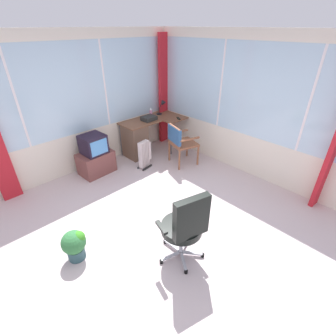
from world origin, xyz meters
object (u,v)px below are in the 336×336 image
at_px(spray_bottle, 151,112).
at_px(office_chair, 186,225).
at_px(paper_tray, 149,118).
at_px(potted_plant, 75,244).
at_px(space_heater, 145,154).
at_px(desk, 137,138).
at_px(tv_remote, 178,118).
at_px(wooden_armchair, 179,140).
at_px(tv_on_stand, 95,156).
at_px(desk_lamp, 163,105).

relative_size(spray_bottle, office_chair, 0.21).
relative_size(paper_tray, potted_plant, 0.72).
height_order(spray_bottle, space_heater, spray_bottle).
bearing_deg(spray_bottle, office_chair, -123.58).
distance_m(desk, tv_remote, 1.00).
bearing_deg(spray_bottle, tv_remote, -56.55).
bearing_deg(space_heater, tv_remote, 4.68).
relative_size(wooden_armchair, office_chair, 0.83).
bearing_deg(space_heater, spray_bottle, 40.96).
xyz_separation_m(office_chair, space_heater, (1.12, 2.13, -0.28)).
xyz_separation_m(spray_bottle, space_heater, (-0.70, -0.61, -0.57)).
xyz_separation_m(tv_on_stand, space_heater, (0.83, -0.50, -0.06)).
bearing_deg(office_chair, desk, 63.28).
relative_size(tv_remote, paper_tray, 0.50).
distance_m(spray_bottle, wooden_armchair, 1.05).
distance_m(paper_tray, office_chair, 3.08).
height_order(space_heater, potted_plant, space_heater).
height_order(desk, tv_on_stand, tv_on_stand).
distance_m(spray_bottle, office_chair, 3.30).
distance_m(desk_lamp, space_heater, 1.36).
bearing_deg(wooden_armchair, office_chair, -134.22).
bearing_deg(potted_plant, spray_bottle, 32.76).
height_order(wooden_armchair, office_chair, office_chair).
bearing_deg(tv_remote, spray_bottle, 149.30).
height_order(desk, wooden_armchair, wooden_armchair).
height_order(paper_tray, tv_on_stand, paper_tray).
xyz_separation_m(paper_tray, potted_plant, (-2.60, -1.65, -0.56)).
distance_m(desk, spray_bottle, 0.66).
height_order(desk, paper_tray, paper_tray).
xyz_separation_m(desk_lamp, paper_tray, (-0.51, -0.10, -0.16)).
relative_size(desk, desk_lamp, 4.18).
distance_m(desk_lamp, paper_tray, 0.55).
bearing_deg(office_chair, tv_remote, 45.66).
distance_m(desk, space_heater, 0.58).
bearing_deg(wooden_armchair, potted_plant, -163.34).
bearing_deg(wooden_armchair, spray_bottle, 83.23).
bearing_deg(desk, office_chair, -116.72).
height_order(tv_remote, office_chair, office_chair).
relative_size(wooden_armchair, potted_plant, 2.04).
bearing_deg(desk_lamp, wooden_armchair, -115.33).
bearing_deg(spray_bottle, paper_tray, -141.91).
height_order(wooden_armchair, potted_plant, wooden_armchair).
bearing_deg(desk_lamp, space_heater, -151.07).
xyz_separation_m(office_chair, tv_on_stand, (0.29, 2.63, -0.23)).
relative_size(spray_bottle, paper_tray, 0.72).
bearing_deg(spray_bottle, potted_plant, -147.24).
bearing_deg(desk_lamp, spray_bottle, 173.72).
relative_size(desk, spray_bottle, 6.37).
height_order(tv_remote, space_heater, tv_remote).
relative_size(desk_lamp, space_heater, 0.57).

